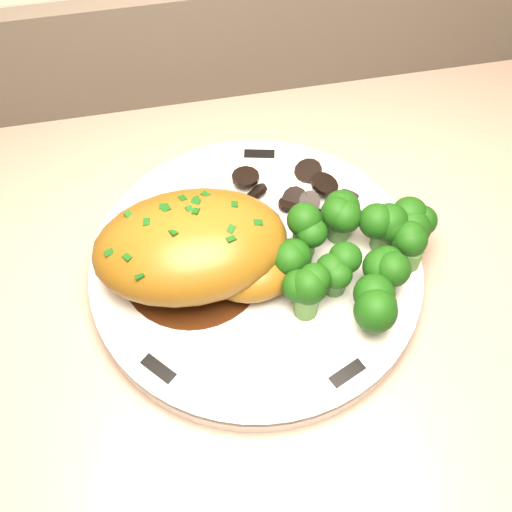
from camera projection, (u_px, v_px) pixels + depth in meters
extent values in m
cube|color=tan|center=(153.00, 397.00, 0.51)|extent=(2.13, 0.70, 0.03)
cube|color=#4C443A|center=(109.00, 59.00, 0.62)|extent=(2.13, 0.02, 0.12)
cylinder|color=silver|center=(256.00, 268.00, 0.55)|extent=(0.30, 0.30, 0.02)
cube|color=black|center=(390.00, 229.00, 0.56)|extent=(0.01, 0.03, 0.00)
cube|color=black|center=(259.00, 154.00, 0.60)|extent=(0.03, 0.02, 0.00)
cube|color=black|center=(125.00, 223.00, 0.56)|extent=(0.02, 0.03, 0.00)
cube|color=black|center=(158.00, 369.00, 0.48)|extent=(0.03, 0.03, 0.00)
cube|color=black|center=(347.00, 373.00, 0.48)|extent=(0.03, 0.02, 0.00)
cylinder|color=black|center=(194.00, 266.00, 0.53)|extent=(0.12, 0.12, 0.00)
ellipsoid|color=brown|center=(190.00, 246.00, 0.51)|extent=(0.16, 0.11, 0.06)
ellipsoid|color=brown|center=(252.00, 272.00, 0.51)|extent=(0.07, 0.06, 0.03)
cube|color=#0D3B0C|center=(126.00, 231.00, 0.49)|extent=(0.01, 0.01, 0.00)
cube|color=#0D3B0C|center=(150.00, 225.00, 0.49)|extent=(0.01, 0.01, 0.00)
cube|color=#0D3B0C|center=(174.00, 220.00, 0.49)|extent=(0.01, 0.01, 0.00)
cube|color=#0D3B0C|center=(198.00, 216.00, 0.49)|extent=(0.01, 0.01, 0.00)
cube|color=#0D3B0C|center=(223.00, 214.00, 0.49)|extent=(0.01, 0.01, 0.00)
cube|color=#0D3B0C|center=(247.00, 214.00, 0.50)|extent=(0.01, 0.01, 0.00)
cylinder|color=black|center=(335.00, 196.00, 0.57)|extent=(0.02, 0.02, 0.01)
cylinder|color=black|center=(329.00, 185.00, 0.58)|extent=(0.02, 0.02, 0.01)
cylinder|color=black|center=(316.00, 177.00, 0.58)|extent=(0.03, 0.03, 0.01)
cylinder|color=black|center=(299.00, 181.00, 0.58)|extent=(0.02, 0.02, 0.01)
cylinder|color=black|center=(282.00, 181.00, 0.58)|extent=(0.02, 0.02, 0.01)
cylinder|color=black|center=(267.00, 185.00, 0.57)|extent=(0.03, 0.03, 0.02)
cylinder|color=black|center=(258.00, 198.00, 0.57)|extent=(0.03, 0.03, 0.01)
cylinder|color=black|center=(256.00, 206.00, 0.56)|extent=(0.02, 0.02, 0.00)
cylinder|color=black|center=(263.00, 212.00, 0.56)|extent=(0.03, 0.03, 0.02)
cylinder|color=black|center=(276.00, 222.00, 0.56)|extent=(0.03, 0.03, 0.02)
cylinder|color=black|center=(293.00, 222.00, 0.55)|extent=(0.03, 0.03, 0.01)
cylinder|color=black|center=(312.00, 217.00, 0.55)|extent=(0.03, 0.03, 0.02)
cylinder|color=black|center=(326.00, 215.00, 0.56)|extent=(0.04, 0.04, 0.01)
cylinder|color=black|center=(335.00, 203.00, 0.57)|extent=(0.04, 0.04, 0.01)
cylinder|color=#447732|center=(304.00, 244.00, 0.53)|extent=(0.02, 0.02, 0.03)
sphere|color=black|center=(305.00, 232.00, 0.52)|extent=(0.03, 0.03, 0.03)
cylinder|color=#447732|center=(339.00, 227.00, 0.54)|extent=(0.02, 0.02, 0.03)
sphere|color=black|center=(341.00, 215.00, 0.53)|extent=(0.03, 0.03, 0.03)
cylinder|color=#447732|center=(383.00, 237.00, 0.54)|extent=(0.02, 0.02, 0.03)
sphere|color=black|center=(386.00, 225.00, 0.52)|extent=(0.03, 0.03, 0.03)
cylinder|color=#447732|center=(335.00, 280.00, 0.51)|extent=(0.02, 0.02, 0.03)
sphere|color=black|center=(337.00, 269.00, 0.50)|extent=(0.03, 0.03, 0.03)
cylinder|color=#447732|center=(384.00, 278.00, 0.51)|extent=(0.02, 0.02, 0.03)
sphere|color=black|center=(388.00, 266.00, 0.50)|extent=(0.03, 0.03, 0.03)
cylinder|color=#447732|center=(410.00, 256.00, 0.53)|extent=(0.02, 0.02, 0.03)
sphere|color=black|center=(415.00, 244.00, 0.51)|extent=(0.03, 0.03, 0.03)
cylinder|color=#447732|center=(306.00, 304.00, 0.50)|extent=(0.02, 0.02, 0.03)
sphere|color=black|center=(308.00, 293.00, 0.49)|extent=(0.03, 0.03, 0.03)
cylinder|color=#447732|center=(374.00, 311.00, 0.50)|extent=(0.02, 0.02, 0.03)
sphere|color=black|center=(377.00, 301.00, 0.48)|extent=(0.03, 0.03, 0.03)
cylinder|color=#447732|center=(283.00, 270.00, 0.52)|extent=(0.02, 0.02, 0.03)
sphere|color=black|center=(284.00, 259.00, 0.50)|extent=(0.03, 0.03, 0.03)
cylinder|color=#447732|center=(412.00, 227.00, 0.54)|extent=(0.02, 0.02, 0.03)
sphere|color=black|center=(417.00, 214.00, 0.53)|extent=(0.03, 0.03, 0.03)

